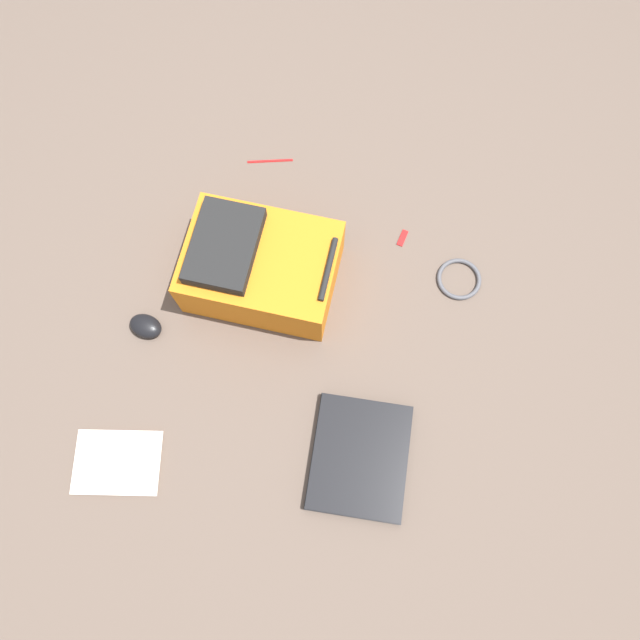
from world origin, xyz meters
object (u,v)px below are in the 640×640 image
usb_stick (403,238)px  computer_mouse (146,326)px  laptop (360,457)px  book_blue (118,462)px  cable_coil (459,279)px  backpack (259,266)px  pen_black (270,160)px

usb_stick → computer_mouse: bearing=-54.3°
laptop → computer_mouse: 0.70m
book_blue → cable_coil: book_blue is taller
book_blue → backpack: bearing=159.9°
pen_black → backpack: bearing=12.9°
laptop → usb_stick: laptop is taller
book_blue → pen_black: 1.00m
usb_stick → laptop: bearing=2.4°
backpack → computer_mouse: bearing=-49.9°
backpack → pen_black: (-0.39, -0.09, -0.09)m
computer_mouse → pen_black: (-0.62, 0.19, -0.02)m
backpack → cable_coil: 0.59m
backpack → cable_coil: size_ratio=3.25×
computer_mouse → usb_stick: (-0.46, 0.65, -0.02)m
laptop → cable_coil: bearing=164.2°
laptop → usb_stick: 0.66m
laptop → pen_black: laptop is taller
book_blue → usb_stick: bearing=144.8°
backpack → usb_stick: size_ratio=7.94×
book_blue → computer_mouse: bearing=-172.0°
usb_stick → pen_black: bearing=-108.6°
computer_mouse → cable_coil: (-0.38, 0.84, -0.02)m
computer_mouse → laptop: bearing=81.8°
pen_black → cable_coil: bearing=69.4°
backpack → usb_stick: bearing=122.1°
pen_black → usb_stick: bearing=71.4°
laptop → cable_coil: size_ratio=2.56×
computer_mouse → book_blue: bearing=16.2°
laptop → book_blue: 0.65m
pen_black → usb_stick: 0.49m
backpack → usb_stick: (-0.23, 0.37, -0.09)m
laptop → computer_mouse: bearing=-106.3°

